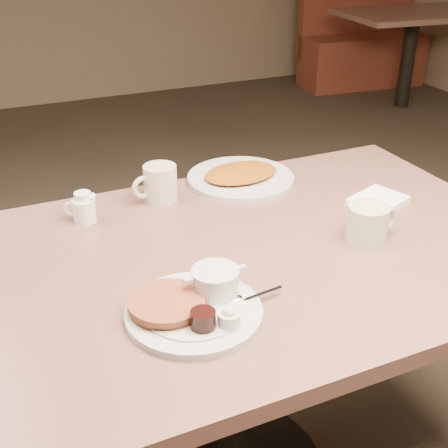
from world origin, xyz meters
name	(u,v)px	position (x,y,z in m)	size (l,w,h in m)	color
diner_table	(227,314)	(0.00, 0.00, 0.58)	(1.50, 0.90, 0.75)	#84564C
main_plate	(195,303)	(-0.15, -0.17, 0.77)	(0.33, 0.27, 0.07)	beige
coffee_mug_near	(369,223)	(0.33, -0.07, 0.80)	(0.14, 0.10, 0.09)	beige
napkin	(378,201)	(0.48, 0.07, 0.76)	(0.17, 0.16, 0.02)	white
coffee_mug_far	(159,184)	(-0.05, 0.34, 0.80)	(0.13, 0.10, 0.10)	beige
creamer_right	(84,208)	(-0.26, 0.30, 0.79)	(0.08, 0.06, 0.08)	white
hash_plate	(241,176)	(0.21, 0.37, 0.76)	(0.35, 0.35, 0.04)	beige
booth_back_right	(365,40)	(2.91, 3.39, 0.41)	(1.23, 1.40, 1.12)	brown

